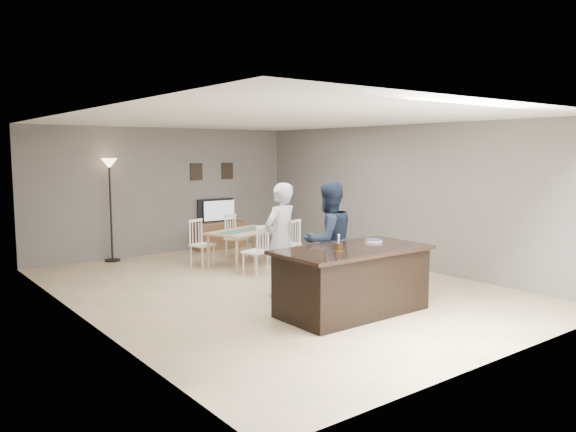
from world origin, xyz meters
TOP-DOWN VIEW (x-y plane):
  - floor at (0.00, 0.00)m, footprint 8.00×8.00m
  - room_shell at (0.00, 0.00)m, footprint 8.00×8.00m
  - kitchen_island at (0.00, -1.80)m, footprint 2.15×1.10m
  - tv_console at (1.20, 3.77)m, footprint 1.20×0.40m
  - television at (1.20, 3.84)m, footprint 0.91×0.12m
  - tv_screen_glow at (1.20, 3.76)m, footprint 0.78×0.00m
  - picture_frames at (1.15, 3.98)m, footprint 1.10×0.02m
  - doorway at (-2.99, -2.30)m, footprint 0.00×2.10m
  - woman at (-0.21, -0.45)m, footprint 0.70×0.54m
  - man at (0.26, -1.01)m, footprint 0.90×0.73m
  - birthday_cake at (-0.30, -1.84)m, footprint 0.14×0.14m
  - plate_stack at (0.58, -1.63)m, footprint 0.26×0.26m
  - dining_table at (0.58, 1.75)m, footprint 1.84×2.01m
  - floor_lamp at (-1.28, 3.79)m, footprint 0.31×0.31m

SIDE VIEW (x-z plane):
  - floor at x=0.00m, z-range 0.00..0.00m
  - tv_console at x=1.20m, z-range 0.00..0.60m
  - kitchen_island at x=0.00m, z-range 0.00..0.90m
  - dining_table at x=0.58m, z-range 0.12..1.03m
  - woman at x=-0.21m, z-range 0.00..1.73m
  - television at x=1.20m, z-range 0.60..1.13m
  - tv_screen_glow at x=1.20m, z-range 0.48..1.26m
  - man at x=0.26m, z-range 0.00..1.75m
  - plate_stack at x=0.58m, z-range 0.90..0.94m
  - birthday_cake at x=-0.30m, z-range 0.84..1.06m
  - doorway at x=-2.99m, z-range -0.07..2.58m
  - floor_lamp at x=-1.28m, z-range 0.57..2.63m
  - room_shell at x=0.00m, z-range -2.32..5.68m
  - picture_frames at x=1.15m, z-range 1.56..1.94m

